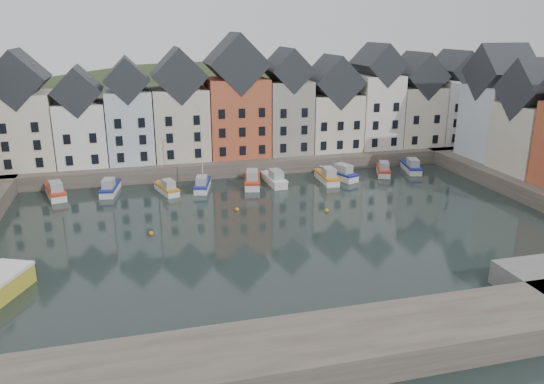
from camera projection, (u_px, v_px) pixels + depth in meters
name	position (u px, v px, depth m)	size (l,w,h in m)	color
ground	(289.00, 232.00, 55.30)	(260.00, 260.00, 0.00)	black
far_quay	(235.00, 157.00, 82.67)	(90.00, 16.00, 2.00)	#4B413A
near_wall	(235.00, 363.00, 32.28)	(50.00, 6.00, 2.00)	#4B413A
hillside	(213.00, 216.00, 112.35)	(153.60, 70.40, 64.00)	#28361B
far_terrace	(257.00, 108.00, 79.23)	(72.37, 8.16, 17.78)	beige
right_terrace	(538.00, 120.00, 68.83)	(8.30, 24.25, 16.36)	silver
mooring_buoys	(242.00, 217.00, 59.20)	(20.50, 5.50, 0.50)	#C77917
boat_a	(56.00, 192.00, 66.49)	(3.38, 6.45, 2.37)	silver
boat_b	(110.00, 188.00, 68.08)	(2.74, 6.02, 2.23)	silver
boat_c	(167.00, 188.00, 68.08)	(3.08, 5.58, 2.05)	silver
boat_d	(202.00, 184.00, 69.53)	(3.07, 5.86, 10.72)	silver
boat_e	(252.00, 180.00, 71.22)	(3.49, 6.86, 2.52)	silver
boat_f	(274.00, 179.00, 71.84)	(2.31, 6.27, 2.36)	silver
boat_g	(327.00, 177.00, 72.98)	(2.25, 6.28, 2.37)	silver
boat_h	(340.00, 174.00, 74.50)	(4.09, 6.59, 2.42)	silver
boat_i	(383.00, 170.00, 76.78)	(3.71, 5.87, 2.16)	silver
boat_j	(411.00, 167.00, 78.18)	(3.17, 6.13, 2.25)	silver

